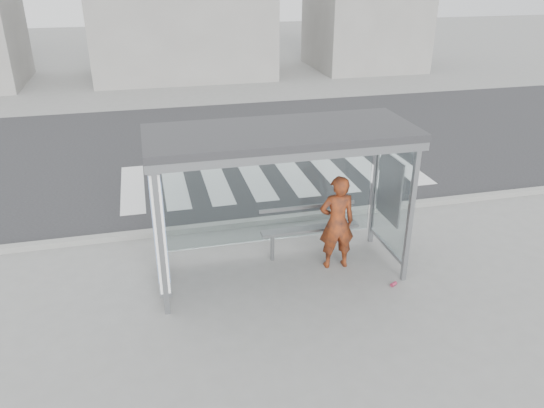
{
  "coord_description": "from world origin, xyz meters",
  "views": [
    {
      "loc": [
        -2.04,
        -7.68,
        5.02
      ],
      "look_at": [
        -0.1,
        0.2,
        1.26
      ],
      "focal_mm": 35.0,
      "sensor_mm": 36.0,
      "label": 1
    }
  ],
  "objects_px": {
    "person": "(337,223)",
    "soda_can": "(394,284)",
    "bench": "(309,228)",
    "bus_shelter": "(258,168)"
  },
  "relations": [
    {
      "from": "person",
      "to": "soda_can",
      "type": "bearing_deg",
      "value": 134.3
    },
    {
      "from": "person",
      "to": "bench",
      "type": "bearing_deg",
      "value": -52.36
    },
    {
      "from": "person",
      "to": "bench",
      "type": "xyz_separation_m",
      "value": [
        -0.33,
        0.49,
        -0.31
      ]
    },
    {
      "from": "soda_can",
      "to": "bus_shelter",
      "type": "bearing_deg",
      "value": 156.9
    },
    {
      "from": "bus_shelter",
      "to": "bench",
      "type": "distance_m",
      "value": 1.82
    },
    {
      "from": "bus_shelter",
      "to": "soda_can",
      "type": "relative_size",
      "value": 36.27
    },
    {
      "from": "bench",
      "to": "bus_shelter",
      "type": "bearing_deg",
      "value": -157.39
    },
    {
      "from": "person",
      "to": "soda_can",
      "type": "distance_m",
      "value": 1.41
    },
    {
      "from": "bus_shelter",
      "to": "person",
      "type": "bearing_deg",
      "value": -2.12
    },
    {
      "from": "bench",
      "to": "soda_can",
      "type": "bearing_deg",
      "value": -51.21
    }
  ]
}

